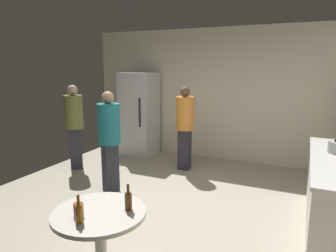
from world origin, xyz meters
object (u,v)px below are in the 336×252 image
Objects in this scene: foreground_table at (100,223)px; plastic_cup_red at (79,210)px; beer_bottle_brown at (128,201)px; refrigerator at (139,114)px; beer_bottle_amber at (79,213)px; kettle at (336,147)px; person_in_teal_shirt at (109,134)px; person_in_olive_shirt at (74,121)px; person_in_orange_shirt at (185,122)px.

plastic_cup_red reaches higher than foreground_table.
beer_bottle_brown is 2.09× the size of plastic_cup_red.
beer_bottle_amber is at bearing -66.02° from refrigerator.
kettle is (3.69, -1.63, 0.07)m from refrigerator.
refrigerator is at bearing 137.42° from person_in_teal_shirt.
foreground_table is 3.41m from person_in_olive_shirt.
foreground_table is 0.51× the size of person_in_teal_shirt.
plastic_cup_red is (-0.10, -0.14, 0.16)m from foreground_table.
foreground_table is 3.30m from person_in_orange_shirt.
person_in_teal_shirt is at bearing -173.04° from kettle.
refrigerator is 1.41m from person_in_orange_shirt.
beer_bottle_brown is at bearing 55.51° from beer_bottle_amber.
person_in_orange_shirt is at bearing 96.96° from plastic_cup_red.
beer_bottle_amber is 3.50m from person_in_orange_shirt.
person_in_teal_shirt reaches higher than beer_bottle_amber.
beer_bottle_brown is 0.14× the size of person_in_olive_shirt.
person_in_teal_shirt is 0.98× the size of person_in_olive_shirt.
beer_bottle_amber is 2.32m from person_in_teal_shirt.
person_in_olive_shirt is (-4.28, 0.24, -0.04)m from kettle.
person_in_olive_shirt is at bearing -176.65° from person_in_teal_shirt.
refrigerator reaches higher than person_in_olive_shirt.
kettle is 0.15× the size of person_in_olive_shirt.
person_in_teal_shirt reaches higher than beer_bottle_brown.
refrigerator is 1.15× the size of person_in_teal_shirt.
person_in_teal_shirt reaches higher than plastic_cup_red.
plastic_cup_red is at bearing -130.66° from kettle.
kettle reaches higher than beer_bottle_brown.
foreground_table is at bearing 9.10° from person_in_orange_shirt.
person_in_orange_shirt is at bearing -23.04° from refrigerator.
refrigerator is 2.10m from person_in_teal_shirt.
person_in_orange_shirt is (-2.39, 1.07, -0.06)m from kettle.
beer_bottle_brown is 0.41m from plastic_cup_red.
beer_bottle_amber is at bearing -128.61° from kettle.
person_in_olive_shirt reaches higher than plastic_cup_red.
person_in_teal_shirt is at bearing -24.45° from person_in_orange_shirt.
refrigerator is 4.29m from plastic_cup_red.
person_in_olive_shirt is at bearing 132.17° from beer_bottle_amber.
refrigerator is at bearing 115.48° from foreground_table.
person_in_olive_shirt is at bearing 176.84° from kettle.
kettle is at bearing 49.34° from plastic_cup_red.
beer_bottle_amber and beer_bottle_brown have the same top height.
plastic_cup_red is 3.43m from person_in_olive_shirt.
person_in_orange_shirt reaches higher than beer_bottle_brown.
foreground_table is 0.29m from beer_bottle_amber.
person_in_teal_shirt is (0.63, -2.00, 0.01)m from refrigerator.
refrigerator reaches higher than foreground_table.
refrigerator reaches higher than kettle.
plastic_cup_red is at bearing -125.83° from foreground_table.
foreground_table is 0.51× the size of person_in_orange_shirt.
refrigerator is 1.13× the size of person_in_olive_shirt.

